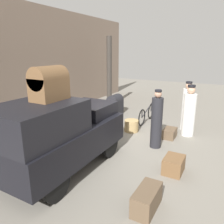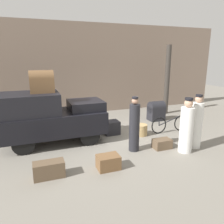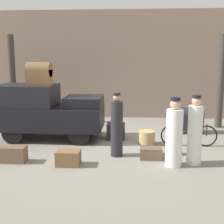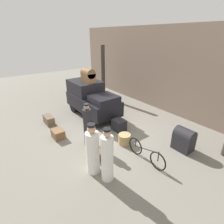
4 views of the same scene
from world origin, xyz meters
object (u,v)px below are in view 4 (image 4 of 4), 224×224
object	(u,v)px
truck	(91,98)
porter_with_bicycle	(88,126)
bicycle	(146,153)
suitcase_black_upright	(58,134)
suitcase_tan_flat	(97,153)
trunk_on_truck_roof	(88,75)
porter_standing_middle	(107,157)
trunk_umber_medium	(119,125)
trunk_barrel_dark	(184,139)
trunk_wicker_pale	(49,120)
wicker_basket	(124,139)
conductor_in_dark_uniform	(93,151)

from	to	relation	value
truck	porter_with_bicycle	distance (m)	2.82
truck	bicycle	bearing A→B (deg)	-6.33
suitcase_black_upright	suitcase_tan_flat	xyz separation A→B (m)	(2.07, 0.63, -0.03)
trunk_on_truck_roof	suitcase_black_upright	bearing A→B (deg)	-59.40
bicycle	trunk_on_truck_roof	size ratio (longest dim) A/B	2.24
bicycle	porter_standing_middle	size ratio (longest dim) A/B	0.96
truck	trunk_umber_medium	xyz separation A→B (m)	(2.22, 0.12, -0.69)
bicycle	trunk_barrel_dark	size ratio (longest dim) A/B	1.87
truck	bicycle	xyz separation A→B (m)	(4.44, -0.49, -0.61)
porter_with_bicycle	trunk_umber_medium	world-z (taller)	porter_with_bicycle
porter_standing_middle	trunk_wicker_pale	world-z (taller)	porter_standing_middle
bicycle	trunk_barrel_dark	xyz separation A→B (m)	(0.37, 1.63, 0.13)
trunk_umber_medium	trunk_barrel_dark	bearing A→B (deg)	21.44
suitcase_tan_flat	trunk_umber_medium	bearing A→B (deg)	119.62
truck	trunk_wicker_pale	distance (m)	2.39
bicycle	trunk_wicker_pale	xyz separation A→B (m)	(-4.74, -1.76, -0.13)
suitcase_black_upright	trunk_umber_medium	xyz separation A→B (m)	(1.02, 2.48, 0.07)
porter_standing_middle	trunk_umber_medium	size ratio (longest dim) A/B	3.07
wicker_basket	trunk_umber_medium	distance (m)	1.11
bicycle	trunk_on_truck_roof	world-z (taller)	trunk_on_truck_roof
porter_standing_middle	trunk_wicker_pale	bearing A→B (deg)	-177.11
trunk_wicker_pale	trunk_on_truck_roof	xyz separation A→B (m)	(0.10, 2.25, 1.91)
porter_with_bicycle	suitcase_black_upright	bearing A→B (deg)	-144.63
trunk_wicker_pale	trunk_umber_medium	world-z (taller)	trunk_umber_medium
wicker_basket	suitcase_black_upright	xyz separation A→B (m)	(-2.00, -1.97, -0.02)
truck	trunk_umber_medium	distance (m)	2.33
conductor_in_dark_uniform	porter_standing_middle	world-z (taller)	porter_standing_middle
porter_standing_middle	suitcase_black_upright	bearing A→B (deg)	-173.68
truck	wicker_basket	bearing A→B (deg)	-6.97
trunk_wicker_pale	trunk_barrel_dark	bearing A→B (deg)	33.54
porter_with_bicycle	truck	bearing A→B (deg)	146.70
trunk_barrel_dark	trunk_on_truck_roof	world-z (taller)	trunk_on_truck_roof
trunk_wicker_pale	trunk_umber_medium	bearing A→B (deg)	43.28
bicycle	suitcase_tan_flat	world-z (taller)	bicycle
porter_standing_middle	suitcase_black_upright	world-z (taller)	porter_standing_middle
suitcase_black_upright	trunk_on_truck_roof	xyz separation A→B (m)	(-1.40, 2.36, 1.92)
truck	trunk_on_truck_roof	world-z (taller)	trunk_on_truck_roof
trunk_wicker_pale	suitcase_tan_flat	distance (m)	3.60
bicycle	trunk_umber_medium	xyz separation A→B (m)	(-2.22, 0.61, -0.08)
suitcase_black_upright	suitcase_tan_flat	bearing A→B (deg)	16.98
wicker_basket	porter_with_bicycle	bearing A→B (deg)	-126.42
trunk_wicker_pale	suitcase_black_upright	distance (m)	1.50
bicycle	trunk_on_truck_roof	bearing A→B (deg)	173.93
porter_with_bicycle	trunk_wicker_pale	distance (m)	2.80
porter_with_bicycle	trunk_barrel_dark	distance (m)	3.66
trunk_on_truck_roof	porter_with_bicycle	bearing A→B (deg)	-31.25
trunk_wicker_pale	suitcase_black_upright	xyz separation A→B (m)	(1.50, -0.11, -0.02)
conductor_in_dark_uniform	trunk_on_truck_roof	distance (m)	4.74
wicker_basket	porter_standing_middle	distance (m)	2.06
bicycle	porter_with_bicycle	distance (m)	2.39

